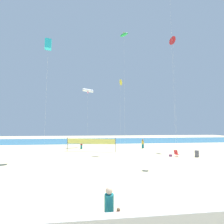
{
  "coord_description": "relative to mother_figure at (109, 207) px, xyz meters",
  "views": [
    {
      "loc": [
        -2.36,
        -16.58,
        4.22
      ],
      "look_at": [
        0.28,
        6.02,
        6.38
      ],
      "focal_mm": 25.23,
      "sensor_mm": 36.0,
      "label": 1
    }
  ],
  "objects": [
    {
      "name": "mother_figure",
      "position": [
        0.0,
        0.0,
        0.0
      ],
      "size": [
        0.39,
        0.39,
        1.71
      ],
      "rotation": [
        0.0,
        0.0,
        -0.04
      ],
      "color": "#7A3872",
      "rests_on": "ground"
    },
    {
      "name": "volleyball_net",
      "position": [
        -1.09,
        20.98,
        0.73
      ],
      "size": [
        8.34,
        2.07,
        2.4
      ],
      "color": "#4C4C51",
      "rests_on": "ground"
    },
    {
      "name": "folding_beach_chair",
      "position": [
        11.15,
        14.91,
        -0.45
      ],
      "size": [
        0.52,
        0.65,
        0.89
      ],
      "rotation": [
        0.0,
        0.0,
        -0.65
      ],
      "color": "red",
      "rests_on": "ground"
    },
    {
      "name": "kite_cyan_box",
      "position": [
        -7.13,
        15.17,
        14.83
      ],
      "size": [
        1.03,
        1.03,
        16.45
      ],
      "color": "silver",
      "rests_on": "ground"
    },
    {
      "name": "beachgoer_mustard_shirt",
      "position": [
        9.1,
        23.98,
        0.04
      ],
      "size": [
        0.41,
        0.41,
        1.8
      ],
      "rotation": [
        0.0,
        0.0,
        0.13
      ],
      "color": "#19727A",
      "rests_on": "ground"
    },
    {
      "name": "kite_red_delta",
      "position": [
        14.84,
        21.32,
        20.32
      ],
      "size": [
        0.88,
        1.67,
        22.09
      ],
      "color": "silver",
      "rests_on": "ground"
    },
    {
      "name": "ocean_band",
      "position": [
        1.69,
        42.54,
        -0.91
      ],
      "size": [
        120.0,
        20.0,
        0.01
      ],
      "primitive_type": "cube",
      "color": "teal",
      "rests_on": "ground"
    },
    {
      "name": "kite_green_inflatable",
      "position": [
        4.64,
        19.79,
        19.88
      ],
      "size": [
        1.62,
        1.05,
        21.33
      ],
      "color": "silver",
      "rests_on": "ground"
    },
    {
      "name": "beach_handbag",
      "position": [
        10.31,
        14.99,
        -0.76
      ],
      "size": [
        0.38,
        0.19,
        0.31
      ],
      "primitive_type": "cube",
      "color": "#7A3872",
      "rests_on": "ground"
    },
    {
      "name": "beachgoer_maroon_shirt",
      "position": [
        -2.94,
        24.23,
        -0.02
      ],
      "size": [
        0.38,
        0.38,
        1.67
      ],
      "rotation": [
        0.0,
        0.0,
        2.57
      ],
      "color": "#19727A",
      "rests_on": "ground"
    },
    {
      "name": "trash_barrel",
      "position": [
        13.86,
        14.27,
        -0.46
      ],
      "size": [
        0.55,
        0.55,
        0.9
      ],
      "primitive_type": "cylinder",
      "color": "#595960",
      "rests_on": "ground"
    },
    {
      "name": "toddler_figure",
      "position": [
        0.39,
        -0.02,
        -0.45
      ],
      "size": [
        0.2,
        0.2,
        0.87
      ],
      "rotation": [
        0.0,
        0.0,
        -0.26
      ],
      "color": "#99B28C",
      "rests_on": "ground"
    },
    {
      "name": "kite_white_tube",
      "position": [
        -2.02,
        27.94,
        11.34
      ],
      "size": [
        2.42,
        1.81,
        12.6
      ],
      "color": "silver",
      "rests_on": "ground"
    },
    {
      "name": "ground_plane",
      "position": [
        1.69,
        9.77,
        -0.91
      ],
      "size": [
        120.0,
        120.0,
        0.0
      ],
      "primitive_type": "plane",
      "color": "beige"
    },
    {
      "name": "kite_yellow_delta",
      "position": [
        5.24,
        27.76,
        13.34
      ],
      "size": [
        1.1,
        1.39,
        14.98
      ],
      "color": "silver",
      "rests_on": "ground"
    },
    {
      "name": "kite_black_diamond",
      "position": [
        9.61,
        12.12,
        20.59
      ],
      "size": [
        0.77,
        0.76,
        22.24
      ],
      "color": "silver",
      "rests_on": "ground"
    }
  ]
}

